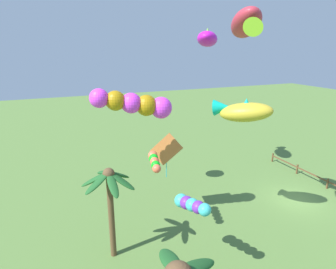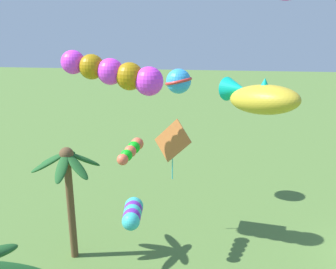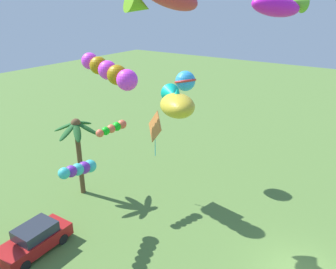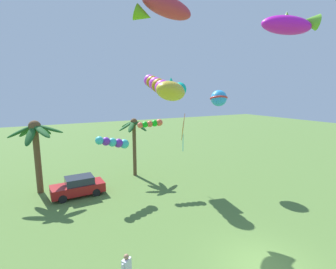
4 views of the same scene
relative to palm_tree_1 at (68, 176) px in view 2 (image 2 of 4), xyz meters
The scene contains 7 objects.
palm_tree_1 is the anchor object (origin of this frame).
kite_tube_0 4.56m from the palm_tree_1, 129.66° to the right, with size 2.66×0.95×1.18m.
kite_fish_1 9.01m from the palm_tree_1, 92.87° to the right, with size 3.51×3.46×1.62m.
kite_ball_2 8.41m from the palm_tree_1, 35.44° to the right, with size 2.06×2.05×1.42m.
kite_tube_3 5.07m from the palm_tree_1, 54.99° to the right, with size 1.59×4.70×1.92m.
kite_diamond_5 5.30m from the palm_tree_1, 59.04° to the right, with size 1.28×1.97×3.21m.
kite_tube_7 3.09m from the palm_tree_1, 79.54° to the right, with size 2.15×0.90×0.71m.
Camera 2 is at (-16.25, 8.81, 11.33)m, focal length 41.80 mm.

